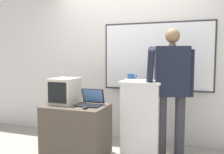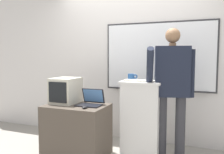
{
  "view_description": "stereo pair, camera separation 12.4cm",
  "coord_description": "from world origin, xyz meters",
  "px_view_note": "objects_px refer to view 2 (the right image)",
  "views": [
    {
      "loc": [
        1.03,
        -2.63,
        1.38
      ],
      "look_at": [
        -0.01,
        0.37,
        1.11
      ],
      "focal_mm": 38.0,
      "sensor_mm": 36.0,
      "label": 1
    },
    {
      "loc": [
        1.15,
        -2.58,
        1.38
      ],
      "look_at": [
        -0.01,
        0.37,
        1.11
      ],
      "focal_mm": 38.0,
      "sensor_mm": 36.0,
      "label": 2
    }
  ],
  "objects_px": {
    "coffee_mug": "(131,77)",
    "laptop": "(91,101)",
    "lectern_podium": "(142,119)",
    "crt_monitor": "(66,90)",
    "wireless_keyboard": "(141,81)",
    "side_desk": "(77,130)",
    "computer_mouse_by_laptop": "(85,107)",
    "person_presenter": "(172,85)"
  },
  "relations": [
    {
      "from": "coffee_mug",
      "to": "laptop",
      "type": "bearing_deg",
      "value": -143.87
    },
    {
      "from": "person_presenter",
      "to": "laptop",
      "type": "xyz_separation_m",
      "value": [
        -1.05,
        -0.23,
        -0.24
      ]
    },
    {
      "from": "side_desk",
      "to": "laptop",
      "type": "bearing_deg",
      "value": 20.76
    },
    {
      "from": "side_desk",
      "to": "coffee_mug",
      "type": "relative_size",
      "value": 5.92
    },
    {
      "from": "lectern_podium",
      "to": "crt_monitor",
      "type": "distance_m",
      "value": 1.15
    },
    {
      "from": "laptop",
      "to": "coffee_mug",
      "type": "xyz_separation_m",
      "value": [
        0.47,
        0.35,
        0.32
      ]
    },
    {
      "from": "lectern_podium",
      "to": "laptop",
      "type": "distance_m",
      "value": 0.74
    },
    {
      "from": "person_presenter",
      "to": "laptop",
      "type": "height_order",
      "value": "person_presenter"
    },
    {
      "from": "wireless_keyboard",
      "to": "crt_monitor",
      "type": "height_order",
      "value": "crt_monitor"
    },
    {
      "from": "side_desk",
      "to": "coffee_mug",
      "type": "xyz_separation_m",
      "value": [
        0.66,
        0.42,
        0.74
      ]
    },
    {
      "from": "computer_mouse_by_laptop",
      "to": "crt_monitor",
      "type": "height_order",
      "value": "crt_monitor"
    },
    {
      "from": "person_presenter",
      "to": "computer_mouse_by_laptop",
      "type": "distance_m",
      "value": 1.16
    },
    {
      "from": "computer_mouse_by_laptop",
      "to": "person_presenter",
      "type": "bearing_deg",
      "value": 24.07
    },
    {
      "from": "laptop",
      "to": "computer_mouse_by_laptop",
      "type": "height_order",
      "value": "laptop"
    },
    {
      "from": "crt_monitor",
      "to": "wireless_keyboard",
      "type": "bearing_deg",
      "value": 8.5
    },
    {
      "from": "laptop",
      "to": "wireless_keyboard",
      "type": "relative_size",
      "value": 0.74
    },
    {
      "from": "laptop",
      "to": "crt_monitor",
      "type": "height_order",
      "value": "crt_monitor"
    },
    {
      "from": "person_presenter",
      "to": "wireless_keyboard",
      "type": "xyz_separation_m",
      "value": [
        -0.39,
        -0.07,
        0.05
      ]
    },
    {
      "from": "wireless_keyboard",
      "to": "computer_mouse_by_laptop",
      "type": "bearing_deg",
      "value": -148.22
    },
    {
      "from": "lectern_podium",
      "to": "wireless_keyboard",
      "type": "relative_size",
      "value": 2.37
    },
    {
      "from": "coffee_mug",
      "to": "lectern_podium",
      "type": "bearing_deg",
      "value": -35.11
    },
    {
      "from": "wireless_keyboard",
      "to": "coffee_mug",
      "type": "relative_size",
      "value": 3.13
    },
    {
      "from": "side_desk",
      "to": "crt_monitor",
      "type": "distance_m",
      "value": 0.59
    },
    {
      "from": "lectern_podium",
      "to": "computer_mouse_by_laptop",
      "type": "xyz_separation_m",
      "value": [
        -0.64,
        -0.44,
        0.2
      ]
    },
    {
      "from": "lectern_podium",
      "to": "person_presenter",
      "type": "distance_m",
      "value": 0.62
    },
    {
      "from": "coffee_mug",
      "to": "person_presenter",
      "type": "bearing_deg",
      "value": -11.61
    },
    {
      "from": "lectern_podium",
      "to": "wireless_keyboard",
      "type": "bearing_deg",
      "value": -96.73
    },
    {
      "from": "lectern_podium",
      "to": "side_desk",
      "type": "bearing_deg",
      "value": -161.6
    },
    {
      "from": "lectern_podium",
      "to": "crt_monitor",
      "type": "height_order",
      "value": "crt_monitor"
    },
    {
      "from": "coffee_mug",
      "to": "wireless_keyboard",
      "type": "bearing_deg",
      "value": -45.26
    },
    {
      "from": "wireless_keyboard",
      "to": "crt_monitor",
      "type": "bearing_deg",
      "value": -171.5
    },
    {
      "from": "computer_mouse_by_laptop",
      "to": "laptop",
      "type": "bearing_deg",
      "value": 96.54
    },
    {
      "from": "computer_mouse_by_laptop",
      "to": "crt_monitor",
      "type": "xyz_separation_m",
      "value": [
        -0.43,
        0.23,
        0.16
      ]
    },
    {
      "from": "crt_monitor",
      "to": "lectern_podium",
      "type": "bearing_deg",
      "value": 11.16
    },
    {
      "from": "side_desk",
      "to": "wireless_keyboard",
      "type": "xyz_separation_m",
      "value": [
        0.85,
        0.23,
        0.7
      ]
    },
    {
      "from": "lectern_podium",
      "to": "side_desk",
      "type": "height_order",
      "value": "lectern_podium"
    },
    {
      "from": "side_desk",
      "to": "crt_monitor",
      "type": "relative_size",
      "value": 2.06
    },
    {
      "from": "side_desk",
      "to": "wireless_keyboard",
      "type": "height_order",
      "value": "wireless_keyboard"
    },
    {
      "from": "computer_mouse_by_laptop",
      "to": "coffee_mug",
      "type": "distance_m",
      "value": 0.82
    },
    {
      "from": "person_presenter",
      "to": "crt_monitor",
      "type": "relative_size",
      "value": 4.28
    },
    {
      "from": "wireless_keyboard",
      "to": "lectern_podium",
      "type": "bearing_deg",
      "value": 83.27
    },
    {
      "from": "computer_mouse_by_laptop",
      "to": "coffee_mug",
      "type": "height_order",
      "value": "coffee_mug"
    }
  ]
}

